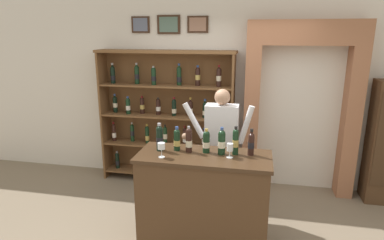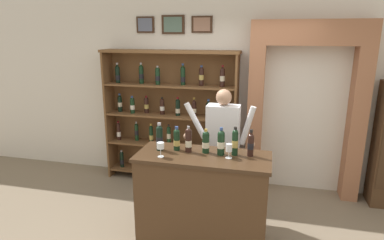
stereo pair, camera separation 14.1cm
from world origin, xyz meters
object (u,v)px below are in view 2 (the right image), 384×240
at_px(tasting_bottle_riserva, 188,140).
at_px(tasting_bottle_super_tuscan, 206,142).
at_px(tasting_counter, 203,199).
at_px(shopkeeper, 223,139).
at_px(tasting_bottle_brunello, 221,142).
at_px(wine_glass_spare, 229,148).
at_px(tasting_bottle_prosecco, 177,139).
at_px(tasting_bottle_rosso, 251,144).
at_px(wine_shelf, 171,113).
at_px(wine_glass_right, 160,146).
at_px(tasting_bottle_grappa, 159,137).
at_px(tasting_bottle_bianco, 235,142).

distance_m(tasting_bottle_riserva, tasting_bottle_super_tuscan, 0.19).
relative_size(tasting_counter, shopkeeper, 0.87).
relative_size(tasting_bottle_riserva, tasting_bottle_brunello, 0.97).
bearing_deg(wine_glass_spare, tasting_bottle_brunello, 140.40).
bearing_deg(tasting_bottle_super_tuscan, tasting_bottle_prosecco, 179.19).
height_order(shopkeeper, tasting_bottle_super_tuscan, shopkeeper).
xyz_separation_m(tasting_bottle_riserva, tasting_bottle_rosso, (0.66, 0.03, -0.00)).
relative_size(wine_shelf, wine_glass_spare, 13.47).
relative_size(tasting_bottle_prosecco, tasting_bottle_rosso, 0.93).
height_order(wine_shelf, tasting_bottle_brunello, wine_shelf).
relative_size(tasting_bottle_prosecco, wine_glass_spare, 1.73).
xyz_separation_m(shopkeeper, tasting_bottle_riserva, (-0.29, -0.58, 0.16)).
bearing_deg(wine_glass_right, wine_glass_spare, 10.92).
relative_size(tasting_bottle_brunello, wine_glass_right, 1.90).
bearing_deg(wine_glass_right, tasting_bottle_riserva, 41.90).
bearing_deg(shopkeeper, tasting_bottle_prosecco, -127.16).
bearing_deg(wine_glass_right, tasting_bottle_rosso, 15.42).
height_order(tasting_bottle_riserva, wine_glass_spare, tasting_bottle_riserva).
distance_m(tasting_bottle_brunello, wine_glass_right, 0.64).
xyz_separation_m(tasting_bottle_prosecco, tasting_bottle_rosso, (0.80, 0.01, 0.01)).
distance_m(tasting_bottle_grappa, tasting_bottle_prosecco, 0.19).
xyz_separation_m(shopkeeper, tasting_bottle_rosso, (0.38, -0.55, 0.16)).
distance_m(tasting_bottle_prosecco, wine_glass_spare, 0.60).
bearing_deg(tasting_bottle_super_tuscan, tasting_bottle_brunello, -7.76).
bearing_deg(wine_glass_spare, tasting_bottle_bianco, 65.19).
distance_m(tasting_bottle_riserva, wine_glass_spare, 0.46).
bearing_deg(tasting_counter, tasting_bottle_rosso, 10.99).
xyz_separation_m(tasting_bottle_grappa, tasting_bottle_riserva, (0.32, 0.02, -0.01)).
xyz_separation_m(wine_shelf, shopkeeper, (0.94, -0.86, -0.08)).
xyz_separation_m(tasting_bottle_grappa, tasting_bottle_brunello, (0.68, 0.02, -0.01)).
height_order(tasting_bottle_brunello, wine_glass_spare, tasting_bottle_brunello).
bearing_deg(wine_glass_right, tasting_bottle_bianco, 17.79).
distance_m(shopkeeper, tasting_bottle_super_tuscan, 0.59).
bearing_deg(wine_glass_right, wine_shelf, 103.82).
relative_size(tasting_counter, tasting_bottle_rosso, 4.93).
relative_size(wine_shelf, tasting_counter, 1.47).
distance_m(shopkeeper, tasting_bottle_rosso, 0.69).
height_order(tasting_bottle_prosecco, wine_glass_spare, tasting_bottle_prosecco).
bearing_deg(tasting_bottle_bianco, wine_shelf, 129.07).
distance_m(tasting_counter, tasting_bottle_super_tuscan, 0.65).
xyz_separation_m(wine_shelf, tasting_counter, (0.83, -1.50, -0.58)).
bearing_deg(wine_shelf, tasting_counter, -61.11).
relative_size(tasting_bottle_grappa, tasting_bottle_bianco, 1.01).
xyz_separation_m(tasting_counter, tasting_bottle_super_tuscan, (0.01, 0.08, 0.64)).
bearing_deg(tasting_bottle_riserva, wine_glass_right, -138.10).
distance_m(tasting_bottle_grappa, tasting_bottle_rosso, 0.99).
distance_m(tasting_bottle_grappa, wine_glass_spare, 0.78).
height_order(shopkeeper, tasting_bottle_grappa, shopkeeper).
height_order(wine_shelf, tasting_bottle_grappa, wine_shelf).
relative_size(tasting_counter, wine_glass_right, 9.03).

